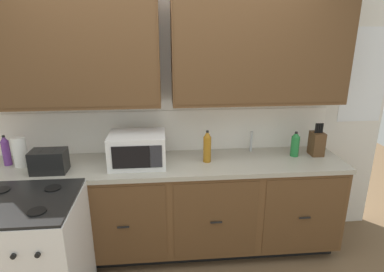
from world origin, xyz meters
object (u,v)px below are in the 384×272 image
(toaster, at_px, (49,161))
(knife_block, at_px, (317,143))
(stove_range, at_px, (29,258))
(bottle_violet, at_px, (6,151))
(microwave, at_px, (138,149))
(bottle_green, at_px, (295,144))
(bottle_amber, at_px, (207,147))
(paper_towel_roll, at_px, (20,152))

(toaster, bearing_deg, knife_block, 4.29)
(stove_range, distance_m, bottle_violet, 0.98)
(microwave, relative_size, bottle_green, 2.04)
(knife_block, height_order, bottle_green, knife_block)
(bottle_violet, bearing_deg, knife_block, -0.23)
(microwave, relative_size, bottle_amber, 1.66)
(stove_range, height_order, microwave, microwave)
(knife_block, distance_m, paper_towel_roll, 2.65)
(bottle_amber, bearing_deg, microwave, -179.21)
(paper_towel_roll, height_order, bottle_amber, bottle_amber)
(stove_range, xyz_separation_m, knife_block, (2.42, 0.69, 0.56))
(bottle_violet, xyz_separation_m, bottle_green, (2.57, -0.02, -0.02))
(paper_towel_roll, distance_m, bottle_amber, 1.61)
(paper_towel_roll, distance_m, bottle_violet, 0.14)
(knife_block, distance_m, bottle_violet, 2.78)
(stove_range, xyz_separation_m, bottle_amber, (1.37, 0.62, 0.59))
(bottle_green, bearing_deg, microwave, -177.09)
(stove_range, xyz_separation_m, paper_towel_roll, (-0.23, 0.67, 0.58))
(stove_range, distance_m, bottle_green, 2.38)
(microwave, distance_m, bottle_green, 1.44)
(bottle_amber, bearing_deg, bottle_violet, 177.18)
(microwave, relative_size, knife_block, 1.55)
(stove_range, bearing_deg, bottle_amber, 24.15)
(toaster, distance_m, knife_block, 2.37)
(knife_block, relative_size, bottle_green, 1.32)
(toaster, relative_size, bottle_violet, 1.04)
(stove_range, bearing_deg, microwave, 38.43)
(toaster, height_order, bottle_amber, bottle_amber)
(microwave, distance_m, knife_block, 1.65)
(paper_towel_roll, bearing_deg, knife_block, 0.54)
(knife_block, xyz_separation_m, paper_towel_roll, (-2.65, -0.02, 0.01))
(microwave, relative_size, paper_towel_roll, 1.85)
(toaster, xyz_separation_m, bottle_amber, (1.32, 0.10, 0.05))
(paper_towel_roll, height_order, bottle_violet, bottle_violet)
(microwave, distance_m, bottle_amber, 0.61)
(bottle_violet, bearing_deg, toaster, -24.44)
(stove_range, xyz_separation_m, microwave, (0.77, 0.61, 0.59))
(knife_block, xyz_separation_m, bottle_green, (-0.21, -0.01, -0.00))
(toaster, bearing_deg, bottle_amber, 4.44)
(microwave, height_order, knife_block, knife_block)
(bottle_violet, bearing_deg, microwave, -4.75)
(bottle_green, bearing_deg, knife_block, 2.64)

